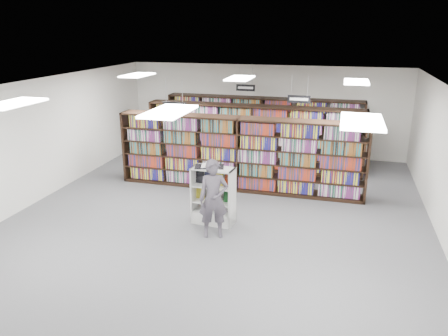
% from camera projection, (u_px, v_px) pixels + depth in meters
% --- Properties ---
extents(floor, '(12.00, 12.00, 0.00)m').
position_uv_depth(floor, '(220.00, 216.00, 10.80)').
color(floor, '#4E4F53').
rests_on(floor, ground).
extents(ceiling, '(10.00, 12.00, 0.10)m').
position_uv_depth(ceiling, '(219.00, 86.00, 9.82)').
color(ceiling, white).
rests_on(ceiling, wall_back).
extents(wall_back, '(10.00, 0.10, 3.20)m').
position_uv_depth(wall_back, '(265.00, 110.00, 15.82)').
color(wall_back, white).
rests_on(wall_back, ground).
extents(wall_front, '(10.00, 0.10, 3.20)m').
position_uv_depth(wall_front, '(71.00, 300.00, 4.80)').
color(wall_front, white).
rests_on(wall_front, ground).
extents(wall_left, '(0.10, 12.00, 3.20)m').
position_uv_depth(wall_left, '(38.00, 140.00, 11.56)').
color(wall_left, white).
rests_on(wall_left, ground).
extents(bookshelf_row_near, '(7.00, 0.60, 2.10)m').
position_uv_depth(bookshelf_row_near, '(239.00, 154.00, 12.31)').
color(bookshelf_row_near, black).
rests_on(bookshelf_row_near, floor).
extents(bookshelf_row_mid, '(7.00, 0.60, 2.10)m').
position_uv_depth(bookshelf_row_mid, '(253.00, 138.00, 14.15)').
color(bookshelf_row_mid, black).
rests_on(bookshelf_row_mid, floor).
extents(bookshelf_row_far, '(7.00, 0.60, 2.10)m').
position_uv_depth(bookshelf_row_far, '(263.00, 127.00, 15.71)').
color(bookshelf_row_far, black).
rests_on(bookshelf_row_far, floor).
extents(aisle_sign_left, '(0.65, 0.02, 0.80)m').
position_uv_depth(aisle_sign_left, '(174.00, 105.00, 11.31)').
color(aisle_sign_left, '#B2B2B7').
rests_on(aisle_sign_left, ceiling).
extents(aisle_sign_right, '(0.65, 0.02, 0.80)m').
position_uv_depth(aisle_sign_right, '(299.00, 98.00, 12.40)').
color(aisle_sign_right, '#B2B2B7').
rests_on(aisle_sign_right, ceiling).
extents(aisle_sign_center, '(0.65, 0.02, 0.80)m').
position_uv_depth(aisle_sign_center, '(246.00, 87.00, 14.74)').
color(aisle_sign_center, '#B2B2B7').
rests_on(aisle_sign_center, ceiling).
extents(troffer_front_left, '(0.60, 1.20, 0.04)m').
position_uv_depth(troffer_front_left, '(13.00, 103.00, 7.83)').
color(troffer_front_left, white).
rests_on(troffer_front_left, ceiling).
extents(troffer_front_center, '(0.60, 1.20, 0.04)m').
position_uv_depth(troffer_front_center, '(169.00, 112.00, 7.07)').
color(troffer_front_center, white).
rests_on(troffer_front_center, ceiling).
extents(troffer_front_right, '(0.60, 1.20, 0.04)m').
position_uv_depth(troffer_front_right, '(362.00, 122.00, 6.32)').
color(troffer_front_right, white).
rests_on(troffer_front_right, ceiling).
extents(troffer_back_left, '(0.60, 1.20, 0.04)m').
position_uv_depth(troffer_back_left, '(137.00, 75.00, 12.41)').
color(troffer_back_left, white).
rests_on(troffer_back_left, ceiling).
extents(troffer_back_center, '(0.60, 1.20, 0.04)m').
position_uv_depth(troffer_back_center, '(240.00, 78.00, 11.66)').
color(troffer_back_center, white).
rests_on(troffer_back_center, ceiling).
extents(troffer_back_right, '(0.60, 1.20, 0.04)m').
position_uv_depth(troffer_back_right, '(356.00, 82.00, 10.91)').
color(troffer_back_right, white).
rests_on(troffer_back_right, ceiling).
extents(endcap_display, '(1.02, 0.57, 1.38)m').
position_uv_depth(endcap_display, '(214.00, 204.00, 10.36)').
color(endcap_display, silver).
rests_on(endcap_display, floor).
extents(open_book, '(0.74, 0.54, 0.13)m').
position_uv_depth(open_book, '(209.00, 166.00, 10.10)').
color(open_book, black).
rests_on(open_book, endcap_display).
extents(shopper, '(0.75, 0.61, 1.77)m').
position_uv_depth(shopper, '(214.00, 199.00, 9.53)').
color(shopper, '#4B4650').
rests_on(shopper, floor).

